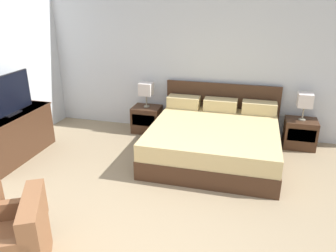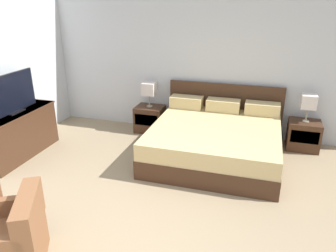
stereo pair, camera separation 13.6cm
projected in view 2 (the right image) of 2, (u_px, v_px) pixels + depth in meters
name	position (u px, v px, depth m)	size (l,w,h in m)	color
wall_back	(200.00, 59.00, 5.78)	(6.71, 0.06, 2.70)	silver
bed	(216.00, 139.00, 5.14)	(2.01, 1.99, 0.96)	#422819
nightstand_left	(150.00, 119.00, 6.15)	(0.51, 0.42, 0.48)	#422819
nightstand_right	(303.00, 135.00, 5.42)	(0.51, 0.42, 0.48)	#422819
table_lamp_left	(149.00, 89.00, 5.94)	(0.23, 0.23, 0.45)	gray
table_lamp_right	(309.00, 102.00, 5.21)	(0.23, 0.23, 0.45)	gray
dresser	(17.00, 134.00, 5.13)	(0.47, 1.43, 0.72)	#422819
tv	(11.00, 94.00, 4.91)	(0.18, 0.97, 0.60)	black
armchair_companion	(7.00, 244.00, 2.97)	(0.93, 0.93, 0.76)	brown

